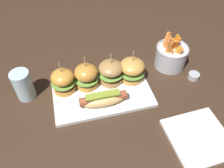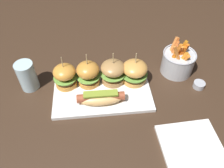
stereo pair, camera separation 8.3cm
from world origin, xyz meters
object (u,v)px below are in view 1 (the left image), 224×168
at_px(hot_dog, 103,99).
at_px(slider_center_right, 111,72).
at_px(water_glass, 23,85).
at_px(platter_main, 103,94).
at_px(side_plate, 199,137).
at_px(sauce_ramekin, 194,77).
at_px(slider_far_left, 63,81).
at_px(slider_far_right, 132,69).
at_px(fries_bucket, 171,56).
at_px(slider_center_left, 86,76).

xyz_separation_m(hot_dog, slider_center_right, (0.05, 0.11, 0.02)).
relative_size(hot_dog, water_glass, 1.45).
height_order(platter_main, water_glass, water_glass).
height_order(side_plate, water_glass, water_glass).
height_order(hot_dog, sauce_ramekin, hot_dog).
relative_size(slider_far_left, slider_far_right, 1.02).
bearing_deg(water_glass, sauce_ramekin, -6.43).
bearing_deg(sauce_ramekin, hot_dog, -173.60).
relative_size(platter_main, water_glass, 3.14).
relative_size(platter_main, hot_dog, 2.16).
height_order(slider_far_right, water_glass, slider_far_right).
distance_m(slider_far_right, water_glass, 0.41).
bearing_deg(slider_center_right, sauce_ramekin, -10.52).
height_order(fries_bucket, side_plate, fries_bucket).
bearing_deg(water_glass, slider_far_left, -6.38).
height_order(platter_main, fries_bucket, fries_bucket).
height_order(slider_far_left, side_plate, slider_far_left).
distance_m(platter_main, side_plate, 0.37).
distance_m(side_plate, water_glass, 0.63).
height_order(slider_center_left, fries_bucket, slider_center_left).
bearing_deg(slider_far_left, slider_far_right, -0.53).
bearing_deg(slider_far_left, sauce_ramekin, -6.45).
height_order(hot_dog, slider_center_right, slider_center_right).
distance_m(hot_dog, slider_center_right, 0.12).
bearing_deg(slider_center_left, slider_far_left, -178.01).
height_order(slider_far_right, side_plate, slider_far_right).
bearing_deg(platter_main, slider_far_right, 21.53).
relative_size(slider_far_right, sauce_ramekin, 3.02).
distance_m(slider_center_right, fries_bucket, 0.27).
bearing_deg(water_glass, fries_bucket, 2.93).
xyz_separation_m(slider_center_left, sauce_ramekin, (0.43, -0.06, -0.05)).
height_order(platter_main, side_plate, platter_main).
height_order(slider_far_left, water_glass, slider_far_left).
xyz_separation_m(slider_far_left, sauce_ramekin, (0.52, -0.06, -0.05)).
bearing_deg(water_glass, platter_main, -14.00).
relative_size(platter_main, slider_far_left, 2.68).
height_order(slider_center_left, slider_far_right, slider_center_left).
distance_m(slider_center_right, slider_far_right, 0.08).
relative_size(slider_far_left, water_glass, 1.17).
relative_size(slider_center_right, slider_far_right, 1.01).
distance_m(slider_far_right, sauce_ramekin, 0.26).
bearing_deg(water_glass, slider_center_right, -2.18).
height_order(slider_center_left, side_plate, slider_center_left).
bearing_deg(sauce_ramekin, slider_center_right, 169.48).
distance_m(slider_far_right, side_plate, 0.34).
bearing_deg(slider_center_left, slider_far_right, -1.77).
distance_m(hot_dog, fries_bucket, 0.36).
relative_size(fries_bucket, side_plate, 0.76).
bearing_deg(slider_center_right, hot_dog, -117.45).
distance_m(platter_main, slider_far_left, 0.16).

